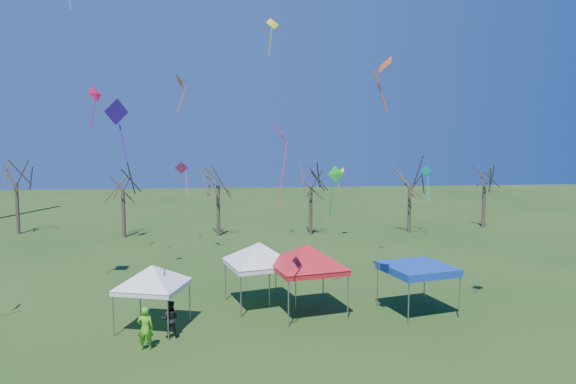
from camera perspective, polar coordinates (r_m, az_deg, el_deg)
name	(u,v)px	position (r m, az deg, el deg)	size (l,w,h in m)	color
ground	(259,338)	(23.68, -3.24, -15.84)	(140.00, 140.00, 0.00)	#214315
tree_0	(15,164)	(53.19, -28.08, 2.78)	(3.83, 3.83, 8.44)	#3D2D21
tree_1	(122,173)	(47.69, -17.94, 2.06)	(3.42, 3.42, 7.54)	#3D2D21
tree_2	(218,167)	(46.42, -7.82, 2.82)	(3.71, 3.71, 8.18)	#3D2D21
tree_3	(311,169)	(46.64, 2.56, 2.62)	(3.59, 3.59, 7.91)	#3D2D21
tree_4	(410,168)	(48.90, 13.44, 2.59)	(3.58, 3.58, 7.89)	#3D2D21
tree_5	(485,170)	(54.16, 21.06, 2.32)	(3.39, 3.39, 7.46)	#3D2D21
tent_white_west	(152,269)	(24.73, -14.87, -8.30)	(3.75, 3.75, 3.45)	gray
tent_white_mid	(259,247)	(27.06, -3.20, -6.08)	(4.27, 4.27, 3.91)	gray
tent_red	(307,249)	(25.82, 2.16, -6.33)	(4.52, 4.52, 4.09)	gray
tent_blue	(418,269)	(26.92, 14.21, -8.30)	(3.76, 3.76, 2.44)	gray
person_green	(145,328)	(22.91, -15.57, -14.38)	(0.67, 0.44, 1.82)	#5CBC1E
person_dark	(170,319)	(24.01, -12.97, -13.57)	(0.80, 0.63, 1.65)	black
kite_18	(273,24)	(29.54, -1.72, 18.13)	(0.94, 0.82, 2.06)	yellow
kite_17	(336,175)	(28.87, 5.33, 1.88)	(0.99, 0.57, 3.00)	green
kite_12	(426,171)	(46.82, 15.12, 2.25)	(1.03, 0.46, 3.18)	#0DCDCC
kite_27	(384,65)	(20.80, 10.64, 13.69)	(0.79, 1.00, 2.17)	#E1540B
kite_22	(341,172)	(44.65, 5.91, 2.20)	(0.92, 1.00, 2.69)	yellow
kite_1	(116,113)	(21.07, -18.56, 8.37)	(0.94, 0.92, 2.42)	#5119B5
kite_2	(95,94)	(42.90, -20.61, 10.16)	(1.21, 1.46, 3.38)	#E61546
kite_13	(182,168)	(43.61, -11.74, 2.62)	(1.21, 0.83, 2.91)	#D72F7A
kite_5	(282,136)	(20.85, -0.70, 6.25)	(0.75, 1.21, 3.78)	#CD2D68
kite_11	(180,81)	(36.46, -11.86, 11.96)	(1.00, 1.41, 2.80)	#EC5D0C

